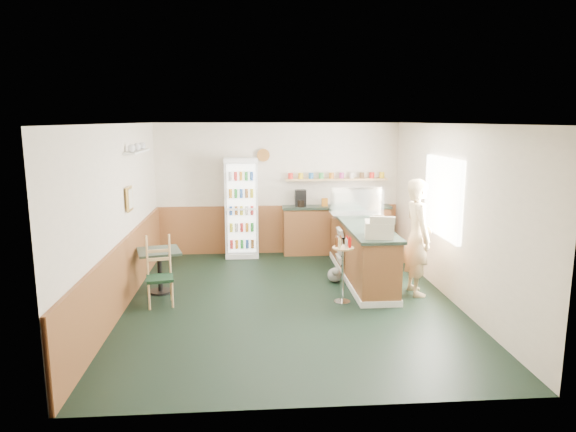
{
  "coord_description": "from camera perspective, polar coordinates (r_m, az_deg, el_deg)",
  "views": [
    {
      "loc": [
        -0.59,
        -7.53,
        2.75
      ],
      "look_at": [
        0.02,
        0.6,
        1.22
      ],
      "focal_mm": 32.0,
      "sensor_mm": 36.0,
      "label": 1
    }
  ],
  "objects": [
    {
      "name": "service_counter",
      "position": [
        9.11,
        8.13,
        -4.06
      ],
      "size": [
        0.68,
        3.01,
        1.01
      ],
      "color": "#955630",
      "rests_on": "ground"
    },
    {
      "name": "ground",
      "position": [
        8.04,
        0.15,
        -9.41
      ],
      "size": [
        6.0,
        6.0,
        0.0
      ],
      "primitive_type": "plane",
      "color": "black",
      "rests_on": "ground"
    },
    {
      "name": "cafe_table",
      "position": [
        8.51,
        -14.1,
        -5.07
      ],
      "size": [
        0.8,
        0.8,
        0.71
      ],
      "rotation": [
        0.0,
        0.0,
        0.27
      ],
      "color": "black",
      "rests_on": "ground"
    },
    {
      "name": "drinks_fridge",
      "position": [
        10.42,
        -5.18,
        0.93
      ],
      "size": [
        0.66,
        0.55,
        2.01
      ],
      "color": "white",
      "rests_on": "ground"
    },
    {
      "name": "room_envelope",
      "position": [
        8.36,
        -1.79,
        2.16
      ],
      "size": [
        5.04,
        6.02,
        2.72
      ],
      "color": "beige",
      "rests_on": "ground"
    },
    {
      "name": "newspaper_rack",
      "position": [
        9.14,
        5.79,
        -3.37
      ],
      "size": [
        0.09,
        0.4,
        0.64
      ],
      "color": "black",
      "rests_on": "ground"
    },
    {
      "name": "shopkeeper",
      "position": [
        8.37,
        14.19,
        -2.3
      ],
      "size": [
        0.47,
        0.63,
        1.86
      ],
      "primitive_type": "imported",
      "rotation": [
        0.0,
        0.0,
        1.6
      ],
      "color": "tan",
      "rests_on": "ground"
    },
    {
      "name": "dog_doorstop",
      "position": [
        8.91,
        5.22,
        -6.49
      ],
      "size": [
        0.24,
        0.31,
        0.29
      ],
      "rotation": [
        0.0,
        0.0,
        0.15
      ],
      "color": "gray",
      "rests_on": "ground"
    },
    {
      "name": "back_counter",
      "position": [
        10.71,
        5.32,
        -1.29
      ],
      "size": [
        2.24,
        0.42,
        1.69
      ],
      "color": "#955630",
      "rests_on": "ground"
    },
    {
      "name": "cafe_chair",
      "position": [
        8.01,
        -14.0,
        -5.68
      ],
      "size": [
        0.46,
        0.46,
        1.05
      ],
      "rotation": [
        0.0,
        0.0,
        0.2
      ],
      "color": "black",
      "rests_on": "ground"
    },
    {
      "name": "condiment_stand",
      "position": [
        7.83,
        6.11,
        -4.99
      ],
      "size": [
        0.32,
        0.32,
        1.01
      ],
      "rotation": [
        0.0,
        0.0,
        -0.24
      ],
      "color": "silver",
      "rests_on": "ground"
    },
    {
      "name": "cash_register",
      "position": [
        7.86,
        10.06,
        -1.46
      ],
      "size": [
        0.49,
        0.51,
        0.24
      ],
      "primitive_type": "cube",
      "rotation": [
        0.0,
        0.0,
        -0.19
      ],
      "color": "beige",
      "rests_on": "service_counter"
    },
    {
      "name": "display_case",
      "position": [
        9.44,
        7.59,
        1.5
      ],
      "size": [
        0.93,
        0.48,
        0.53
      ],
      "color": "silver",
      "rests_on": "service_counter"
    }
  ]
}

